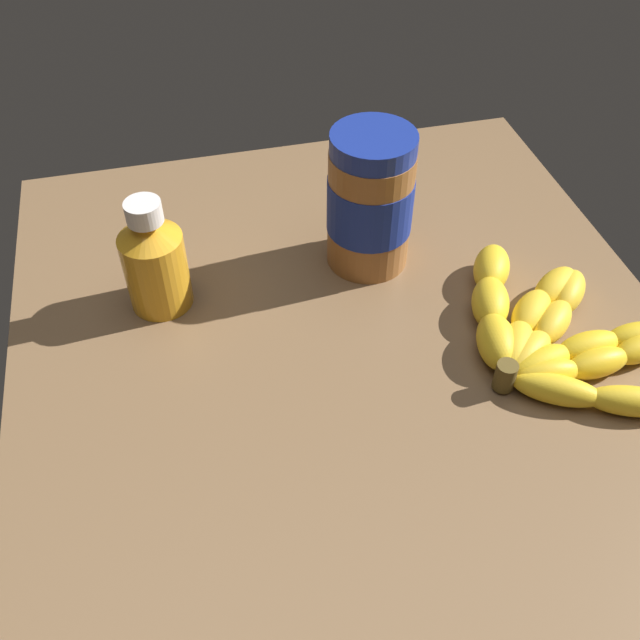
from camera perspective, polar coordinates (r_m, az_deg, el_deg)
ground_plane at (r=73.03cm, az=2.06°, el=-2.22°), size 71.82×66.13×3.58cm
banana_bunch at (r=73.16cm, az=18.38°, el=-1.22°), size 27.30×22.29×3.78cm
peanut_butter_jar at (r=75.76cm, az=4.03°, el=9.42°), size 9.11×9.11×15.65cm
honey_bottle at (r=73.31cm, az=-13.14°, el=4.69°), size 6.44×6.44×12.69cm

